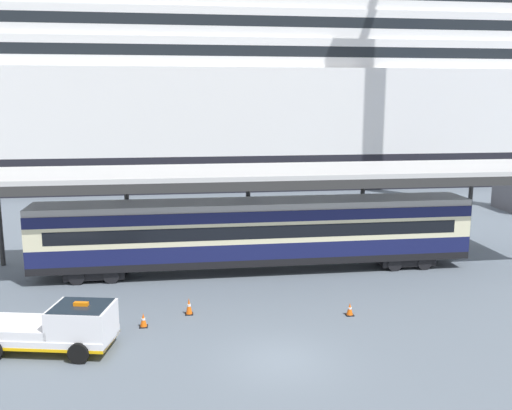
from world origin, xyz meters
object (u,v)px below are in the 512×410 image
cruise_ship (207,56)px  traffic_cone_far (143,320)px  service_truck (59,327)px  train_carriage (255,232)px  traffic_cone_near (189,306)px  traffic_cone_mid (350,309)px

cruise_ship → traffic_cone_far: 51.67m
service_truck → train_carriage: bearing=45.6°
cruise_ship → traffic_cone_near: (-3.53, -48.06, -14.57)m
traffic_cone_far → traffic_cone_mid: bearing=0.3°
traffic_cone_near → traffic_cone_far: (-1.99, -1.18, -0.07)m
train_carriage → service_truck: size_ratio=4.45×
traffic_cone_near → cruise_ship: bearing=85.8°
traffic_cone_near → traffic_cone_mid: traffic_cone_near is taller
cruise_ship → service_truck: cruise_ship is taller
traffic_cone_mid → train_carriage: bearing=115.0°
traffic_cone_far → traffic_cone_near: bearing=30.7°
train_carriage → service_truck: bearing=-134.4°
traffic_cone_mid → traffic_cone_far: bearing=-179.7°
traffic_cone_near → traffic_cone_far: 2.32m
train_carriage → traffic_cone_far: train_carriage is taller
cruise_ship → traffic_cone_mid: (3.74, -49.20, -14.66)m
service_truck → traffic_cone_far: bearing=31.3°
train_carriage → traffic_cone_far: bearing=-129.0°
cruise_ship → traffic_cone_far: cruise_ship is taller
train_carriage → traffic_cone_mid: train_carriage is taller
service_truck → cruise_ship: bearing=80.4°
service_truck → traffic_cone_mid: bearing=8.9°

